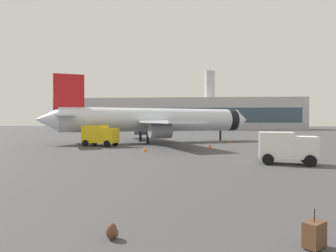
{
  "coord_description": "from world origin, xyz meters",
  "views": [
    {
      "loc": [
        0.08,
        -2.45,
        3.51
      ],
      "look_at": [
        -2.33,
        27.51,
        3.0
      ],
      "focal_mm": 31.68,
      "sensor_mm": 36.0,
      "label": 1
    }
  ],
  "objects_px": {
    "airplane_at_gate": "(154,120)",
    "rolling_suitcase": "(314,234)",
    "safety_cone_near": "(210,145)",
    "safety_cone_far": "(145,149)",
    "traveller_backpack": "(112,231)",
    "cargo_van": "(286,146)",
    "safety_cone_mid": "(165,137)",
    "safety_cone_outer": "(229,140)",
    "service_truck": "(100,135)"
  },
  "relations": [
    {
      "from": "safety_cone_near",
      "to": "traveller_backpack",
      "type": "bearing_deg",
      "value": -99.01
    },
    {
      "from": "service_truck",
      "to": "safety_cone_near",
      "type": "height_order",
      "value": "service_truck"
    },
    {
      "from": "safety_cone_near",
      "to": "safety_cone_far",
      "type": "height_order",
      "value": "safety_cone_near"
    },
    {
      "from": "service_truck",
      "to": "safety_cone_far",
      "type": "height_order",
      "value": "service_truck"
    },
    {
      "from": "safety_cone_near",
      "to": "safety_cone_mid",
      "type": "distance_m",
      "value": 20.32
    },
    {
      "from": "airplane_at_gate",
      "to": "cargo_van",
      "type": "xyz_separation_m",
      "value": [
        13.79,
        -23.51,
        -2.21
      ]
    },
    {
      "from": "safety_cone_outer",
      "to": "traveller_backpack",
      "type": "bearing_deg",
      "value": -101.83
    },
    {
      "from": "safety_cone_near",
      "to": "safety_cone_outer",
      "type": "distance_m",
      "value": 11.71
    },
    {
      "from": "cargo_van",
      "to": "safety_cone_far",
      "type": "bearing_deg",
      "value": 145.86
    },
    {
      "from": "service_truck",
      "to": "safety_cone_mid",
      "type": "height_order",
      "value": "service_truck"
    },
    {
      "from": "safety_cone_far",
      "to": "traveller_backpack",
      "type": "bearing_deg",
      "value": -83.19
    },
    {
      "from": "safety_cone_far",
      "to": "safety_cone_outer",
      "type": "relative_size",
      "value": 0.83
    },
    {
      "from": "service_truck",
      "to": "safety_cone_far",
      "type": "distance_m",
      "value": 10.21
    },
    {
      "from": "safety_cone_near",
      "to": "safety_cone_far",
      "type": "relative_size",
      "value": 1.29
    },
    {
      "from": "safety_cone_mid",
      "to": "safety_cone_far",
      "type": "bearing_deg",
      "value": -90.2
    },
    {
      "from": "rolling_suitcase",
      "to": "cargo_van",
      "type": "bearing_deg",
      "value": 75.2
    },
    {
      "from": "cargo_van",
      "to": "safety_cone_near",
      "type": "distance_m",
      "value": 14.62
    },
    {
      "from": "safety_cone_near",
      "to": "safety_cone_mid",
      "type": "height_order",
      "value": "safety_cone_near"
    },
    {
      "from": "cargo_van",
      "to": "safety_cone_mid",
      "type": "xyz_separation_m",
      "value": [
        -12.93,
        32.42,
        -1.11
      ]
    },
    {
      "from": "airplane_at_gate",
      "to": "rolling_suitcase",
      "type": "distance_m",
      "value": 41.06
    },
    {
      "from": "safety_cone_outer",
      "to": "rolling_suitcase",
      "type": "bearing_deg",
      "value": -93.93
    },
    {
      "from": "rolling_suitcase",
      "to": "airplane_at_gate",
      "type": "bearing_deg",
      "value": 103.4
    },
    {
      "from": "safety_cone_near",
      "to": "safety_cone_outer",
      "type": "height_order",
      "value": "safety_cone_near"
    },
    {
      "from": "safety_cone_mid",
      "to": "safety_cone_outer",
      "type": "relative_size",
      "value": 0.95
    },
    {
      "from": "service_truck",
      "to": "safety_cone_outer",
      "type": "relative_size",
      "value": 7.17
    },
    {
      "from": "airplane_at_gate",
      "to": "rolling_suitcase",
      "type": "bearing_deg",
      "value": -76.6
    },
    {
      "from": "airplane_at_gate",
      "to": "rolling_suitcase",
      "type": "xyz_separation_m",
      "value": [
        9.49,
        -39.81,
        -3.27
      ]
    },
    {
      "from": "cargo_van",
      "to": "safety_cone_near",
      "type": "xyz_separation_m",
      "value": [
        -5.32,
        13.58,
        -1.07
      ]
    },
    {
      "from": "airplane_at_gate",
      "to": "service_truck",
      "type": "bearing_deg",
      "value": -130.45
    },
    {
      "from": "safety_cone_far",
      "to": "rolling_suitcase",
      "type": "distance_m",
      "value": 26.6
    },
    {
      "from": "safety_cone_far",
      "to": "traveller_backpack",
      "type": "distance_m",
      "value": 25.13
    },
    {
      "from": "cargo_van",
      "to": "safety_cone_outer",
      "type": "relative_size",
      "value": 6.51
    },
    {
      "from": "service_truck",
      "to": "traveller_backpack",
      "type": "height_order",
      "value": "service_truck"
    },
    {
      "from": "cargo_van",
      "to": "rolling_suitcase",
      "type": "distance_m",
      "value": 16.9
    },
    {
      "from": "service_truck",
      "to": "safety_cone_outer",
      "type": "height_order",
      "value": "service_truck"
    },
    {
      "from": "safety_cone_far",
      "to": "rolling_suitcase",
      "type": "height_order",
      "value": "rolling_suitcase"
    },
    {
      "from": "safety_cone_outer",
      "to": "safety_cone_near",
      "type": "bearing_deg",
      "value": -109.1
    },
    {
      "from": "airplane_at_gate",
      "to": "safety_cone_mid",
      "type": "relative_size",
      "value": 49.39
    },
    {
      "from": "rolling_suitcase",
      "to": "safety_cone_mid",
      "type": "bearing_deg",
      "value": 100.04
    },
    {
      "from": "safety_cone_near",
      "to": "safety_cone_mid",
      "type": "relative_size",
      "value": 1.12
    },
    {
      "from": "safety_cone_mid",
      "to": "safety_cone_far",
      "type": "height_order",
      "value": "safety_cone_mid"
    },
    {
      "from": "safety_cone_outer",
      "to": "traveller_backpack",
      "type": "distance_m",
      "value": 41.65
    },
    {
      "from": "safety_cone_outer",
      "to": "rolling_suitcase",
      "type": "relative_size",
      "value": 0.66
    },
    {
      "from": "cargo_van",
      "to": "traveller_backpack",
      "type": "relative_size",
      "value": 9.81
    },
    {
      "from": "safety_cone_near",
      "to": "traveller_backpack",
      "type": "relative_size",
      "value": 1.61
    },
    {
      "from": "airplane_at_gate",
      "to": "safety_cone_mid",
      "type": "bearing_deg",
      "value": 84.49
    },
    {
      "from": "safety_cone_near",
      "to": "rolling_suitcase",
      "type": "bearing_deg",
      "value": -88.06
    },
    {
      "from": "safety_cone_far",
      "to": "safety_cone_near",
      "type": "bearing_deg",
      "value": 31.73
    },
    {
      "from": "service_truck",
      "to": "safety_cone_near",
      "type": "xyz_separation_m",
      "value": [
        15.14,
        -2.11,
        -1.23
      ]
    },
    {
      "from": "service_truck",
      "to": "cargo_van",
      "type": "bearing_deg",
      "value": -37.49
    }
  ]
}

